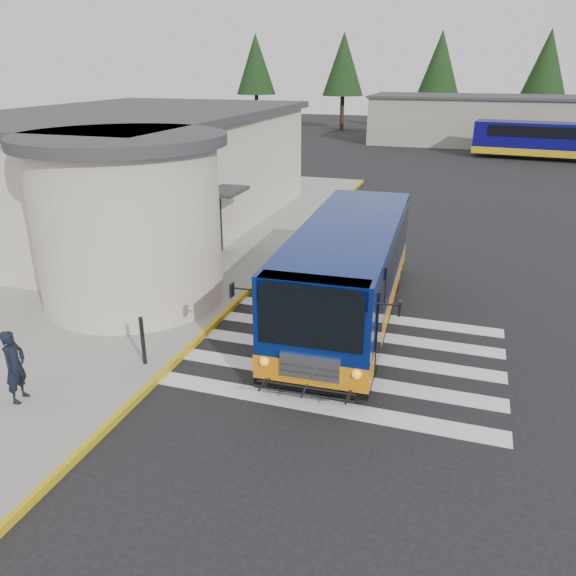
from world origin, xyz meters
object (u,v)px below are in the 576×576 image
(pedestrian_a, at_px, (15,366))
(bollard, at_px, (143,341))
(pedestrian_b, at_px, (121,290))
(far_bus_a, at_px, (537,139))
(transit_bus, at_px, (348,275))

(pedestrian_a, height_order, bollard, pedestrian_a)
(pedestrian_a, distance_m, pedestrian_b, 4.33)
(pedestrian_a, bearing_deg, bollard, -46.95)
(pedestrian_a, height_order, far_bus_a, far_bus_a)
(far_bus_a, bearing_deg, pedestrian_b, 165.12)
(transit_bus, height_order, bollard, transit_bus)
(pedestrian_b, relative_size, far_bus_a, 0.17)
(pedestrian_b, distance_m, bollard, 2.95)
(transit_bus, height_order, pedestrian_a, transit_bus)
(pedestrian_a, bearing_deg, far_bus_a, -27.62)
(transit_bus, xyz_separation_m, bollard, (-3.88, -4.26, -0.55))
(pedestrian_b, bearing_deg, transit_bus, 103.90)
(pedestrian_b, relative_size, bollard, 1.31)
(pedestrian_a, xyz_separation_m, pedestrian_b, (-0.33, 4.32, -0.02))
(pedestrian_a, relative_size, bollard, 1.34)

